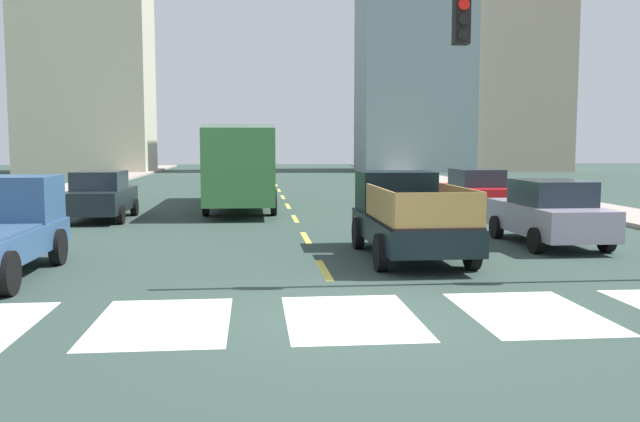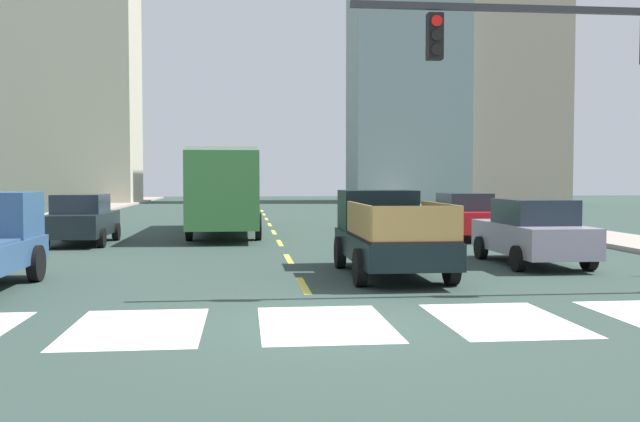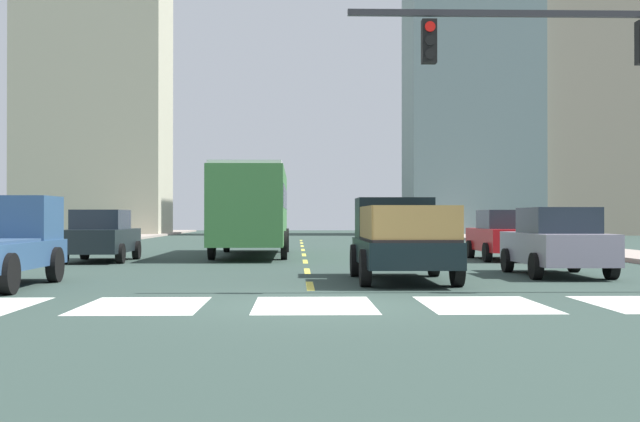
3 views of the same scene
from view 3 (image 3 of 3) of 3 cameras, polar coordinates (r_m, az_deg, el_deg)
The scene contains 20 objects.
ground_plane at distance 14.39m, azimuth -0.41°, elevation -6.32°, with size 160.00×160.00×0.00m, color #2E4039.
sidewalk_right at distance 34.59m, azimuth 19.21°, elevation -2.71°, with size 2.93×110.00×0.15m, color #A49489.
crosswalk_stripe_2 at distance 14.62m, azimuth -11.76°, elevation -6.20°, with size 2.01×2.93×0.01m, color silver.
crosswalk_stripe_3 at distance 14.39m, azimuth -0.41°, elevation -6.30°, with size 2.01×2.93×0.01m, color silver.
crosswalk_stripe_4 at distance 14.73m, azimuth 10.85°, elevation -6.16°, with size 2.01×2.93×0.01m, color silver.
lane_dash_0 at distance 18.38m, azimuth -0.67°, elevation -5.02°, with size 0.16×2.40×0.01m, color #DACD47.
lane_dash_1 at distance 23.36m, azimuth -0.86°, elevation -4.03°, with size 0.16×2.40×0.01m, color #DACD47.
lane_dash_2 at distance 28.35m, azimuth -0.99°, elevation -3.39°, with size 0.16×2.40×0.01m, color #DACD47.
lane_dash_3 at distance 33.35m, azimuth -1.08°, elevation -2.94°, with size 0.16×2.40×0.01m, color #DACD47.
lane_dash_4 at distance 38.34m, azimuth -1.15°, elevation -2.61°, with size 0.16×2.40×0.01m, color #DACD47.
lane_dash_5 at distance 43.34m, azimuth -1.20°, elevation -2.35°, with size 0.16×2.40×0.01m, color #DACD47.
lane_dash_6 at distance 48.34m, azimuth -1.24°, elevation -2.15°, with size 0.16×2.40×0.01m, color #DACD47.
lane_dash_7 at distance 53.34m, azimuth -1.27°, elevation -1.99°, with size 0.16×2.40×0.01m, color #DACD47.
pickup_stakebed at distance 20.19m, azimuth 5.36°, elevation -1.95°, with size 2.18×5.20×1.96m.
city_bus at distance 32.59m, azimuth -4.54°, elevation 0.43°, with size 2.72×10.80×3.32m.
sedan_mid at distance 30.04m, azimuth 12.22°, elevation -1.58°, with size 2.02×4.40×1.72m.
sedan_far at distance 29.28m, azimuth -14.39°, elevation -1.61°, with size 2.02×4.40×1.72m.
sedan_near_left at distance 22.31m, azimuth 15.51°, elevation -1.99°, with size 2.02×4.40×1.72m.
block_mid_left at distance 76.63m, azimuth 16.99°, elevation 8.57°, with size 10.92×9.38×26.82m, color #A1937E.
block_mid_right at distance 72.85m, azimuth 10.03°, elevation 10.04°, with size 10.53×7.69×29.35m, color gray.
Camera 3 is at (-0.29, -14.31, 1.48)m, focal length 47.91 mm.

